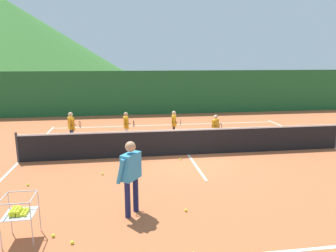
% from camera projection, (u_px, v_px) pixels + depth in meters
% --- Properties ---
extents(ground_plane, '(120.00, 120.00, 0.00)m').
position_uv_depth(ground_plane, '(188.00, 155.00, 11.48)').
color(ground_plane, '#BC6038').
extents(line_baseline_far, '(11.88, 0.08, 0.01)m').
position_uv_depth(line_baseline_far, '(167.00, 125.00, 16.68)').
color(line_baseline_far, white).
rests_on(line_baseline_far, ground).
extents(line_sideline_west, '(0.08, 11.43, 0.01)m').
position_uv_depth(line_sideline_west, '(18.00, 162.00, 10.63)').
color(line_sideline_west, white).
rests_on(line_sideline_west, ground).
extents(line_sideline_east, '(0.08, 11.43, 0.01)m').
position_uv_depth(line_sideline_east, '(335.00, 148.00, 12.32)').
color(line_sideline_east, white).
rests_on(line_sideline_east, ground).
extents(line_service_center, '(0.08, 5.07, 0.01)m').
position_uv_depth(line_service_center, '(188.00, 155.00, 11.47)').
color(line_service_center, white).
rests_on(line_service_center, ground).
extents(tennis_net, '(11.94, 0.08, 1.05)m').
position_uv_depth(tennis_net, '(188.00, 142.00, 11.37)').
color(tennis_net, '#333338').
rests_on(tennis_net, ground).
extents(instructor, '(0.59, 0.83, 1.71)m').
position_uv_depth(instructor, '(131.00, 171.00, 6.88)').
color(instructor, '#191E4C').
rests_on(instructor, ground).
extents(student_0, '(0.59, 0.57, 1.37)m').
position_uv_depth(student_0, '(72.00, 125.00, 12.61)').
color(student_0, navy).
rests_on(student_0, ground).
extents(student_1, '(0.45, 0.61, 1.30)m').
position_uv_depth(student_1, '(126.00, 124.00, 13.04)').
color(student_1, silver).
rests_on(student_1, ground).
extents(student_2, '(0.41, 0.67, 1.28)m').
position_uv_depth(student_2, '(174.00, 122.00, 13.47)').
color(student_2, black).
rests_on(student_2, ground).
extents(student_3, '(0.44, 0.67, 1.22)m').
position_uv_depth(student_3, '(216.00, 126.00, 12.84)').
color(student_3, black).
rests_on(student_3, ground).
extents(ball_cart, '(0.58, 0.58, 0.90)m').
position_uv_depth(ball_cart, '(19.00, 212.00, 5.96)').
color(ball_cart, '#B7B7BC').
rests_on(ball_cart, ground).
extents(tennis_ball_0, '(0.07, 0.07, 0.07)m').
position_uv_depth(tennis_ball_0, '(186.00, 210.00, 7.19)').
color(tennis_ball_0, yellow).
rests_on(tennis_ball_0, ground).
extents(tennis_ball_2, '(0.07, 0.07, 0.07)m').
position_uv_depth(tennis_ball_2, '(53.00, 236.00, 6.15)').
color(tennis_ball_2, yellow).
rests_on(tennis_ball_2, ground).
extents(tennis_ball_3, '(0.07, 0.07, 0.07)m').
position_uv_depth(tennis_ball_3, '(72.00, 242.00, 5.93)').
color(tennis_ball_3, yellow).
rests_on(tennis_ball_3, ground).
extents(tennis_ball_6, '(0.07, 0.07, 0.07)m').
position_uv_depth(tennis_ball_6, '(102.00, 174.00, 9.47)').
color(tennis_ball_6, yellow).
rests_on(tennis_ball_6, ground).
extents(tennis_ball_7, '(0.07, 0.07, 0.07)m').
position_uv_depth(tennis_ball_7, '(180.00, 159.00, 10.88)').
color(tennis_ball_7, yellow).
rests_on(tennis_ball_7, ground).
extents(tennis_ball_10, '(0.07, 0.07, 0.07)m').
position_uv_depth(tennis_ball_10, '(28.00, 185.00, 8.64)').
color(tennis_ball_10, yellow).
rests_on(tennis_ball_10, ground).
extents(windscreen_fence, '(26.14, 0.08, 2.76)m').
position_uv_depth(windscreen_fence, '(160.00, 93.00, 19.67)').
color(windscreen_fence, '#1E5B2D').
rests_on(windscreen_fence, ground).
extents(hill_0, '(56.89, 56.89, 13.47)m').
position_uv_depth(hill_0, '(17.00, 46.00, 81.12)').
color(hill_0, '#427A38').
rests_on(hill_0, ground).
extents(hill_1, '(55.49, 55.49, 17.17)m').
position_uv_depth(hill_1, '(6.00, 37.00, 72.10)').
color(hill_1, '#38702D').
rests_on(hill_1, ground).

